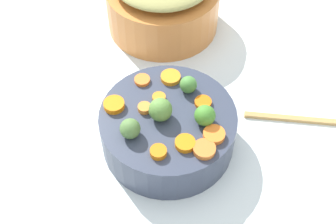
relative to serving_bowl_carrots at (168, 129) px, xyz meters
name	(u,v)px	position (x,y,z in m)	size (l,w,h in m)	color
tabletop	(194,154)	(0.01, 0.05, -0.05)	(2.40, 2.40, 0.02)	white
serving_bowl_carrots	(168,129)	(0.00, 0.00, 0.00)	(0.25, 0.25, 0.08)	#353D50
metal_pot	(163,6)	(-0.33, -0.11, 0.01)	(0.26, 0.26, 0.11)	#D17A38
carrot_slice_0	(204,149)	(0.06, 0.08, 0.05)	(0.04, 0.04, 0.01)	orange
carrot_slice_1	(214,135)	(0.02, 0.09, 0.05)	(0.04, 0.04, 0.01)	orange
carrot_slice_2	(171,77)	(-0.09, -0.02, 0.05)	(0.04, 0.04, 0.01)	orange
carrot_slice_3	(158,152)	(0.08, 0.01, 0.05)	(0.03, 0.03, 0.01)	orange
carrot_slice_4	(144,108)	(0.00, -0.04, 0.05)	(0.02, 0.02, 0.01)	orange
carrot_slice_5	(205,103)	(-0.04, 0.06, 0.05)	(0.03, 0.03, 0.01)	orange
carrot_slice_6	(115,104)	(0.00, -0.10, 0.05)	(0.04, 0.04, 0.01)	orange
carrot_slice_7	(159,98)	(-0.03, -0.03, 0.05)	(0.02, 0.02, 0.01)	orange
carrot_slice_8	(185,143)	(0.05, 0.05, 0.05)	(0.04, 0.04, 0.01)	orange
carrot_slice_9	(142,80)	(-0.07, -0.07, 0.05)	(0.03, 0.03, 0.01)	orange
brussels_sprout_0	(130,129)	(0.06, -0.05, 0.06)	(0.04, 0.04, 0.04)	#50763B
brussels_sprout_1	(205,115)	(0.00, 0.07, 0.06)	(0.04, 0.04, 0.04)	#44862C
brussels_sprout_2	(161,109)	(0.01, -0.01, 0.06)	(0.04, 0.04, 0.04)	#58883B
brussels_sprout_3	(188,85)	(-0.07, 0.02, 0.06)	(0.03, 0.03, 0.03)	#488239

